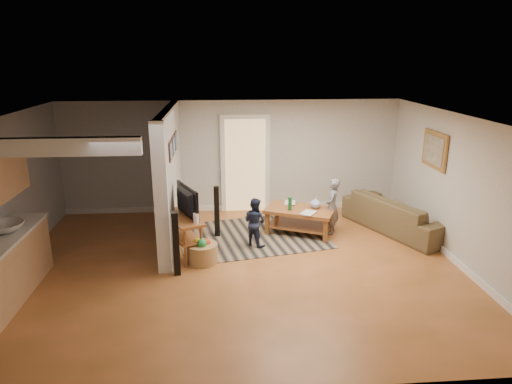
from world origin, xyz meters
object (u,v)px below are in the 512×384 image
sofa (396,230)px  tv_console (183,220)px  coffee_table (301,214)px  speaker_left (176,244)px  toy_basket (202,252)px  child (331,233)px  toddler (255,245)px  speaker_right (217,212)px

sofa → tv_console: size_ratio=1.92×
coffee_table → speaker_left: bearing=-144.8°
speaker_left → toy_basket: size_ratio=2.06×
tv_console → child: (2.87, 0.81, -0.66)m
child → toddler: child is taller
toy_basket → toddler: (0.95, 0.67, -0.19)m
sofa → child: (-1.37, -0.04, 0.00)m
coffee_table → speaker_right: 1.67m
coffee_table → toy_basket: size_ratio=2.92×
speaker_left → toy_basket: (0.40, 0.42, -0.35)m
toddler → tv_console: bearing=55.0°
coffee_table → speaker_left: size_ratio=1.42×
speaker_right → child: bearing=1.4°
child → toddler: size_ratio=1.21×
tv_console → speaker_left: bearing=-119.0°
sofa → speaker_right: size_ratio=2.32×
coffee_table → speaker_right: speaker_right is taller
sofa → child: child is taller
tv_console → toddler: tv_console is taller
toy_basket → toddler: 1.18m
speaker_right → toddler: (0.70, -0.50, -0.51)m
speaker_left → child: 3.38m
speaker_right → toy_basket: speaker_right is taller
coffee_table → speaker_right: size_ratio=1.49×
speaker_left → coffee_table: bearing=23.8°
sofa → toddler: (-2.95, -0.53, 0.00)m
sofa → speaker_right: speaker_right is taller
sofa → toy_basket: toy_basket is taller
sofa → speaker_left: (-4.30, -1.63, 0.54)m
tv_console → toy_basket: bearing=-71.1°
coffee_table → toy_basket: (-1.92, -1.22, -0.21)m
speaker_left → child: speaker_left is taller
tv_console → toy_basket: (0.34, -0.36, -0.47)m
sofa → speaker_right: bearing=65.7°
speaker_left → toddler: (1.35, 1.10, -0.54)m
toddler → speaker_left: bearing=80.2°
sofa → coffee_table: coffee_table is taller
speaker_right → child: (2.28, -0.01, -0.51)m
toy_basket → tv_console: bearing=133.1°
speaker_left → speaker_right: speaker_left is taller
tv_console → coffee_table: bearing=-3.4°
coffee_table → toddler: size_ratio=1.64×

